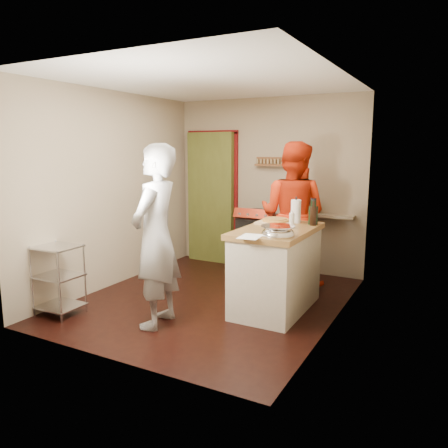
% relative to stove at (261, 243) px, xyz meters
% --- Properties ---
extents(floor, '(3.50, 3.50, 0.00)m').
position_rel_stove_xyz_m(floor, '(-0.05, -1.42, -0.45)').
color(floor, black).
rests_on(floor, ground).
extents(back_wall, '(3.00, 0.44, 2.60)m').
position_rel_stove_xyz_m(back_wall, '(-0.69, 0.36, 0.68)').
color(back_wall, gray).
rests_on(back_wall, ground).
extents(left_wall, '(0.04, 3.50, 2.60)m').
position_rel_stove_xyz_m(left_wall, '(-1.55, -1.42, 0.85)').
color(left_wall, gray).
rests_on(left_wall, ground).
extents(right_wall, '(0.04, 3.50, 2.60)m').
position_rel_stove_xyz_m(right_wall, '(1.45, -1.42, 0.85)').
color(right_wall, gray).
rests_on(right_wall, ground).
extents(ceiling, '(3.00, 3.50, 0.02)m').
position_rel_stove_xyz_m(ceiling, '(-0.05, -1.42, 2.16)').
color(ceiling, white).
rests_on(ceiling, back_wall).
extents(stove, '(0.60, 0.63, 1.00)m').
position_rel_stove_xyz_m(stove, '(0.00, 0.00, 0.00)').
color(stove, black).
rests_on(stove, ground).
extents(wire_shelving, '(0.48, 0.40, 0.80)m').
position_rel_stove_xyz_m(wire_shelving, '(-1.33, -2.62, -0.01)').
color(wire_shelving, silver).
rests_on(wire_shelving, ground).
extents(island, '(0.75, 1.38, 1.27)m').
position_rel_stove_xyz_m(island, '(0.77, -1.32, 0.06)').
color(island, beige).
rests_on(island, ground).
extents(person_stripe, '(0.56, 0.76, 1.90)m').
position_rel_stove_xyz_m(person_stripe, '(-0.18, -2.33, 0.50)').
color(person_stripe, silver).
rests_on(person_stripe, ground).
extents(person_red, '(0.98, 0.79, 1.94)m').
position_rel_stove_xyz_m(person_red, '(0.59, -0.33, 0.52)').
color(person_red, red).
rests_on(person_red, ground).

